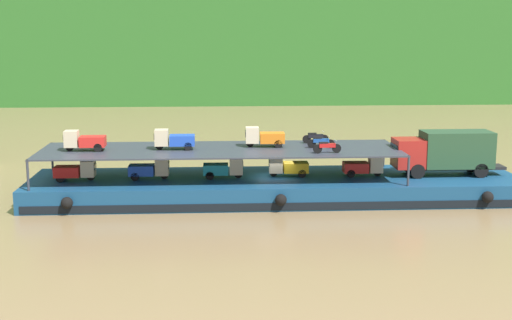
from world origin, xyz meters
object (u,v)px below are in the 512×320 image
object	(u,v)px
mini_truck_lower_bow	(364,166)
mini_truck_lower_fore	(288,166)
motorcycle_upper_stbd	(315,137)
mini_truck_upper_mid	(174,139)
motorcycle_upper_port	(327,147)
motorcycle_upper_centre	(321,142)
mini_truck_lower_aft	(150,169)
mini_truck_lower_stern	(76,170)
covered_lorry	(445,151)
cargo_barge	(275,187)
mini_truck_lower_mid	(224,168)
mini_truck_upper_stern	(84,141)
mini_truck_upper_fore	(264,137)

from	to	relation	value
mini_truck_lower_bow	mini_truck_lower_fore	bearing A→B (deg)	177.09
motorcycle_upper_stbd	mini_truck_upper_mid	bearing A→B (deg)	-168.30
motorcycle_upper_port	motorcycle_upper_stbd	distance (m)	4.19
mini_truck_lower_fore	mini_truck_lower_bow	xyz separation A→B (m)	(5.28, -0.27, 0.00)
motorcycle_upper_port	motorcycle_upper_centre	distance (m)	2.10
mini_truck_lower_bow	motorcycle_upper_port	size ratio (longest dim) A/B	1.45
mini_truck_lower_aft	mini_truck_lower_stern	bearing A→B (deg)	-177.60
covered_lorry	motorcycle_upper_centre	distance (m)	8.79
cargo_barge	covered_lorry	bearing A→B (deg)	-0.44
mini_truck_lower_bow	motorcycle_upper_stbd	size ratio (longest dim) A/B	1.45
mini_truck_lower_bow	motorcycle_upper_port	bearing A→B (deg)	-145.92
motorcycle_upper_port	motorcycle_upper_centre	bearing A→B (deg)	92.49
mini_truck_lower_stern	covered_lorry	bearing A→B (deg)	0.68
mini_truck_lower_bow	covered_lorry	bearing A→B (deg)	-0.01
mini_truck_lower_stern	motorcycle_upper_stbd	distance (m)	16.92
mini_truck_lower_bow	motorcycle_upper_port	world-z (taller)	motorcycle_upper_port
cargo_barge	motorcycle_upper_stbd	bearing A→B (deg)	34.71
mini_truck_lower_stern	mini_truck_lower_mid	distance (m)	10.03
motorcycle_upper_port	cargo_barge	bearing A→B (deg)	147.35
mini_truck_lower_fore	motorcycle_upper_stbd	world-z (taller)	motorcycle_upper_stbd
mini_truck_upper_stern	mini_truck_upper_mid	distance (m)	6.02
mini_truck_lower_stern	mini_truck_lower_aft	xyz separation A→B (m)	(4.96, 0.21, 0.00)
covered_lorry	mini_truck_lower_stern	size ratio (longest dim) A/B	2.87
mini_truck_lower_mid	motorcycle_upper_stbd	xyz separation A→B (m)	(6.62, 2.30, 1.74)
covered_lorry	mini_truck_lower_aft	bearing A→B (deg)	-179.74
cargo_barge	mini_truck_lower_stern	size ratio (longest dim) A/B	12.32
mini_truck_lower_bow	mini_truck_upper_mid	xyz separation A→B (m)	(-13.12, 0.13, 2.00)
mini_truck_lower_bow	cargo_barge	bearing A→B (deg)	179.16
motorcycle_upper_port	mini_truck_upper_mid	bearing A→B (deg)	168.32
mini_truck_lower_fore	mini_truck_upper_stern	world-z (taller)	mini_truck_upper_stern
cargo_barge	mini_truck_upper_stern	bearing A→B (deg)	-179.35
covered_lorry	mini_truck_lower_bow	xyz separation A→B (m)	(-5.75, 0.00, -1.00)
mini_truck_lower_stern	mini_truck_upper_stern	distance (m)	2.10
mini_truck_lower_stern	mini_truck_upper_mid	bearing A→B (deg)	3.72
cargo_barge	mini_truck_upper_mid	bearing A→B (deg)	179.68
cargo_barge	mini_truck_upper_stern	xyz separation A→B (m)	(-12.99, -0.15, 3.44)
mini_truck_lower_stern	motorcycle_upper_stbd	xyz separation A→B (m)	(16.64, 2.50, 1.74)
covered_lorry	mini_truck_upper_fore	xyz separation A→B (m)	(-12.63, 0.88, 1.00)
mini_truck_lower_stern	mini_truck_lower_mid	bearing A→B (deg)	1.15
cargo_barge	covered_lorry	xyz separation A→B (m)	(11.90, -0.09, 2.45)
covered_lorry	mini_truck_upper_fore	distance (m)	12.70
mini_truck_lower_mid	mini_truck_upper_stern	bearing A→B (deg)	179.74
mini_truck_lower_mid	motorcycle_upper_centre	xyz separation A→B (m)	(6.71, 0.22, 1.74)
mini_truck_lower_mid	motorcycle_upper_port	xyz separation A→B (m)	(6.80, -1.88, 1.74)
mini_truck_lower_mid	mini_truck_lower_fore	bearing A→B (deg)	4.75
covered_lorry	mini_truck_lower_aft	size ratio (longest dim) A/B	2.86
mini_truck_lower_stern	mini_truck_lower_bow	world-z (taller)	same
mini_truck_upper_mid	mini_truck_lower_fore	bearing A→B (deg)	1.02
cargo_barge	mini_truck_upper_fore	bearing A→B (deg)	132.78
mini_truck_upper_stern	mini_truck_upper_mid	xyz separation A→B (m)	(6.02, 0.19, 0.00)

